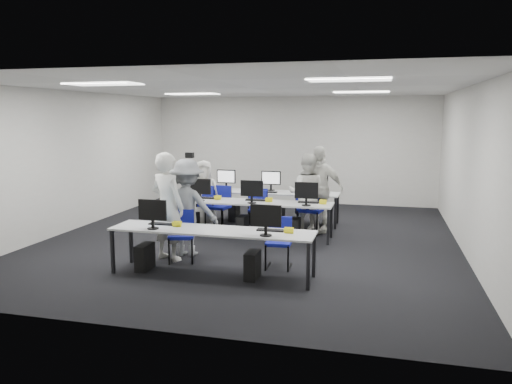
% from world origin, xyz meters
% --- Properties ---
extents(room, '(9.00, 9.02, 3.00)m').
position_xyz_m(room, '(0.00, 0.00, 1.50)').
color(room, black).
rests_on(room, ground).
extents(ceiling_panels, '(5.20, 4.60, 0.02)m').
position_xyz_m(ceiling_panels, '(0.00, 0.00, 2.98)').
color(ceiling_panels, white).
rests_on(ceiling_panels, room).
extents(desk_front, '(3.20, 0.70, 0.73)m').
position_xyz_m(desk_front, '(0.00, -2.40, 0.68)').
color(desk_front, '#ABADAF').
rests_on(desk_front, ground).
extents(desk_mid, '(3.20, 0.70, 0.73)m').
position_xyz_m(desk_mid, '(0.00, 0.20, 0.68)').
color(desk_mid, '#ABADAF').
rests_on(desk_mid, ground).
extents(desk_back, '(3.20, 0.70, 0.73)m').
position_xyz_m(desk_back, '(0.00, 1.60, 0.68)').
color(desk_back, '#ABADAF').
rests_on(desk_back, ground).
extents(equipment_front, '(2.51, 0.41, 1.19)m').
position_xyz_m(equipment_front, '(-0.19, -2.42, 0.36)').
color(equipment_front, '#0D56B3').
rests_on(equipment_front, desk_front).
extents(equipment_mid, '(2.91, 0.41, 1.19)m').
position_xyz_m(equipment_mid, '(-0.19, 0.18, 0.36)').
color(equipment_mid, white).
rests_on(equipment_mid, desk_mid).
extents(equipment_back, '(2.91, 0.41, 1.19)m').
position_xyz_m(equipment_back, '(0.19, 1.62, 0.36)').
color(equipment_back, white).
rests_on(equipment_back, desk_back).
extents(chair_0, '(0.54, 0.56, 0.86)m').
position_xyz_m(chair_0, '(-0.76, -1.79, 0.27)').
color(chair_0, navy).
rests_on(chair_0, ground).
extents(chair_1, '(0.42, 0.46, 0.82)m').
position_xyz_m(chair_1, '(0.92, -1.75, 0.26)').
color(chair_1, navy).
rests_on(chair_1, ground).
extents(chair_2, '(0.53, 0.56, 0.92)m').
position_xyz_m(chair_2, '(-0.97, 0.81, 0.29)').
color(chair_2, navy).
rests_on(chair_2, ground).
extents(chair_3, '(0.52, 0.55, 0.88)m').
position_xyz_m(chair_3, '(-0.07, 0.80, 0.28)').
color(chair_3, navy).
rests_on(chair_3, ground).
extents(chair_4, '(0.55, 0.59, 0.97)m').
position_xyz_m(chair_4, '(1.08, 0.82, 0.31)').
color(chair_4, navy).
rests_on(chair_4, ground).
extents(chair_5, '(0.54, 0.57, 0.94)m').
position_xyz_m(chair_5, '(-1.25, 0.98, 0.30)').
color(chair_5, navy).
rests_on(chair_5, ground).
extents(chair_6, '(0.52, 0.55, 0.88)m').
position_xyz_m(chair_6, '(-0.10, 0.94, 0.28)').
color(chair_6, navy).
rests_on(chair_6, ground).
extents(chair_7, '(0.42, 0.46, 0.83)m').
position_xyz_m(chair_7, '(0.92, 1.09, 0.26)').
color(chair_7, navy).
rests_on(chair_7, ground).
extents(handbag, '(0.41, 0.32, 0.29)m').
position_xyz_m(handbag, '(-1.45, 0.24, 0.88)').
color(handbag, olive).
rests_on(handbag, desk_mid).
extents(student_0, '(0.79, 0.65, 1.86)m').
position_xyz_m(student_0, '(-1.02, -1.76, 0.93)').
color(student_0, white).
rests_on(student_0, ground).
extents(student_1, '(0.83, 0.66, 1.68)m').
position_xyz_m(student_1, '(0.98, 0.88, 0.84)').
color(student_1, white).
rests_on(student_1, ground).
extents(student_2, '(0.82, 0.64, 1.48)m').
position_xyz_m(student_2, '(-1.36, 0.94, 0.74)').
color(student_2, white).
rests_on(student_2, ground).
extents(student_3, '(1.09, 0.47, 1.84)m').
position_xyz_m(student_3, '(1.20, 1.00, 0.92)').
color(student_3, white).
rests_on(student_3, ground).
extents(photographer, '(1.13, 0.67, 1.72)m').
position_xyz_m(photographer, '(-0.80, -1.42, 0.86)').
color(photographer, gray).
rests_on(photographer, ground).
extents(dslr_camera, '(0.15, 0.18, 0.10)m').
position_xyz_m(dslr_camera, '(-0.81, -1.24, 1.77)').
color(dslr_camera, black).
rests_on(dslr_camera, photographer).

